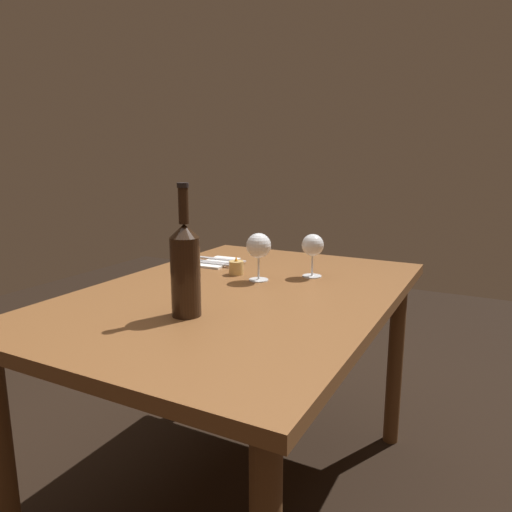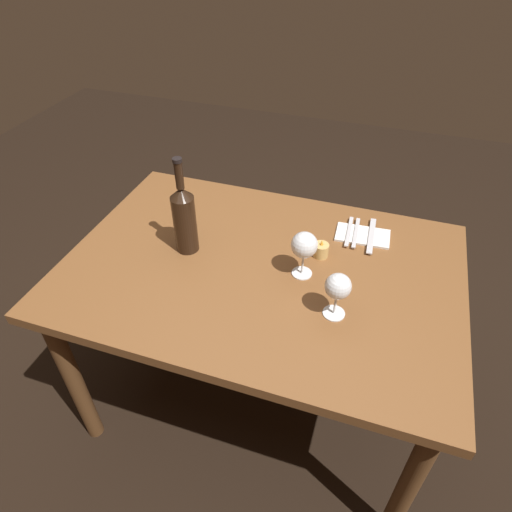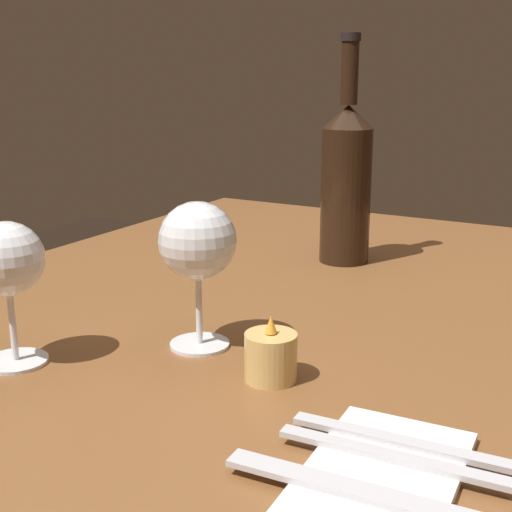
{
  "view_description": "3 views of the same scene",
  "coord_description": "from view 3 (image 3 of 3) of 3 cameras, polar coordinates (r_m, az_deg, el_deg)",
  "views": [
    {
      "loc": [
        -1.23,
        -0.7,
        1.15
      ],
      "look_at": [
        0.05,
        -0.03,
        0.84
      ],
      "focal_mm": 33.11,
      "sensor_mm": 36.0,
      "label": 1
    },
    {
      "loc": [
        0.33,
        -1.06,
        1.71
      ],
      "look_at": [
        0.02,
        -0.1,
        0.87
      ],
      "focal_mm": 31.19,
      "sensor_mm": 36.0,
      "label": 2
    },
    {
      "loc": [
        0.74,
        0.42,
        1.04
      ],
      "look_at": [
        0.01,
        0.01,
        0.81
      ],
      "focal_mm": 49.79,
      "sensor_mm": 36.0,
      "label": 3
    }
  ],
  "objects": [
    {
      "name": "dining_table",
      "position": [
        0.94,
        -0.01,
        -9.49
      ],
      "size": [
        1.3,
        0.9,
        0.74
      ],
      "color": "brown",
      "rests_on": "ground"
    },
    {
      "name": "wine_glass_left",
      "position": [
        0.75,
        -19.39,
        -0.54
      ],
      "size": [
        0.08,
        0.08,
        0.15
      ],
      "color": "white",
      "rests_on": "dining_table"
    },
    {
      "name": "wine_glass_right",
      "position": [
        0.76,
        -4.72,
        0.97
      ],
      "size": [
        0.08,
        0.08,
        0.16
      ],
      "color": "white",
      "rests_on": "dining_table"
    },
    {
      "name": "wine_bottle",
      "position": [
        1.11,
        7.26,
        6.11
      ],
      "size": [
        0.08,
        0.08,
        0.35
      ],
      "color": "black",
      "rests_on": "dining_table"
    },
    {
      "name": "votive_candle",
      "position": [
        0.7,
        1.19,
        -8.19
      ],
      "size": [
        0.05,
        0.05,
        0.07
      ],
      "color": "#DBB266",
      "rests_on": "dining_table"
    },
    {
      "name": "folded_napkin",
      "position": [
        0.56,
        9.81,
        -17.29
      ],
      "size": [
        0.2,
        0.12,
        0.01
      ],
      "color": "white",
      "rests_on": "dining_table"
    },
    {
      "name": "fork_inner",
      "position": [
        0.57,
        10.72,
        -15.52
      ],
      "size": [
        0.02,
        0.18,
        0.0
      ],
      "color": "silver",
      "rests_on": "folded_napkin"
    },
    {
      "name": "fork_outer",
      "position": [
        0.59,
        11.53,
        -14.4
      ],
      "size": [
        0.02,
        0.18,
        0.0
      ],
      "color": "silver",
      "rests_on": "folded_napkin"
    },
    {
      "name": "table_knife",
      "position": [
        0.53,
        8.69,
        -18.28
      ],
      "size": [
        0.03,
        0.21,
        0.0
      ],
      "color": "silver",
      "rests_on": "folded_napkin"
    }
  ]
}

